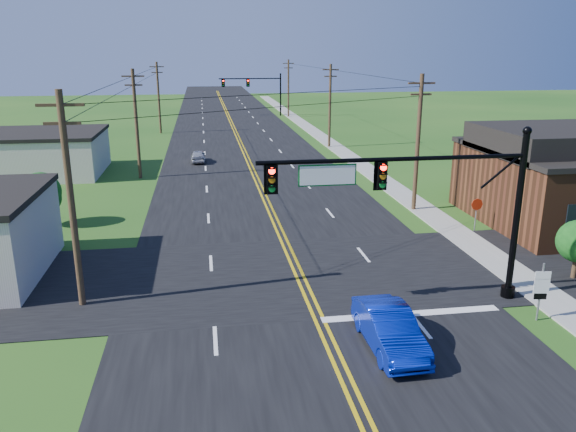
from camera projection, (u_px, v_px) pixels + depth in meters
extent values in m
cube|color=black|center=(240.00, 146.00, 63.17)|extent=(16.00, 220.00, 0.04)
cube|color=black|center=(295.00, 274.00, 27.16)|extent=(70.00, 10.00, 0.04)
cube|color=gray|center=(354.00, 160.00, 55.21)|extent=(2.00, 160.00, 0.08)
cylinder|color=black|center=(517.00, 219.00, 23.62)|extent=(0.28, 0.28, 7.20)
cylinder|color=black|center=(508.00, 292.00, 24.58)|extent=(0.60, 0.60, 0.50)
sphere|color=black|center=(527.00, 131.00, 22.57)|extent=(0.36, 0.36, 0.36)
cylinder|color=black|center=(395.00, 159.00, 22.06)|extent=(11.00, 0.18, 0.18)
cube|color=#055E1C|center=(327.00, 175.00, 21.83)|extent=(2.30, 0.06, 0.85)
cylinder|color=black|center=(281.00, 93.00, 91.86)|extent=(0.28, 0.28, 7.20)
cylinder|color=black|center=(281.00, 114.00, 92.82)|extent=(0.60, 0.60, 0.50)
sphere|color=black|center=(280.00, 70.00, 90.81)|extent=(0.36, 0.36, 0.36)
cylinder|color=black|center=(250.00, 79.00, 90.46)|extent=(10.00, 0.18, 0.18)
cube|color=#055E1C|center=(230.00, 82.00, 90.15)|extent=(2.30, 0.06, 0.85)
cube|color=beige|center=(30.00, 155.00, 48.57)|extent=(12.00, 9.00, 3.40)
cube|color=black|center=(27.00, 134.00, 48.05)|extent=(12.20, 9.20, 0.30)
cylinder|color=#3D291C|center=(71.00, 203.00, 22.62)|extent=(0.28, 0.28, 9.00)
cube|color=#3D291C|center=(60.00, 105.00, 21.51)|extent=(1.80, 0.12, 0.12)
cube|color=#3D291C|center=(62.00, 123.00, 21.71)|extent=(1.40, 0.12, 0.12)
cylinder|color=#3D291C|center=(137.00, 125.00, 46.31)|extent=(0.28, 0.28, 9.00)
cube|color=#3D291C|center=(133.00, 76.00, 45.20)|extent=(1.80, 0.12, 0.12)
cube|color=#3D291C|center=(134.00, 85.00, 45.40)|extent=(1.40, 0.12, 0.12)
cylinder|color=#3D291C|center=(159.00, 98.00, 71.90)|extent=(0.28, 0.28, 9.00)
cube|color=#3D291C|center=(157.00, 67.00, 70.79)|extent=(1.80, 0.12, 0.12)
cube|color=#3D291C|center=(157.00, 72.00, 70.99)|extent=(1.40, 0.12, 0.12)
cylinder|color=#3D291C|center=(418.00, 144.00, 36.78)|extent=(0.28, 0.28, 9.00)
cube|color=#3D291C|center=(422.00, 83.00, 35.67)|extent=(1.80, 0.12, 0.12)
cube|color=#3D291C|center=(421.00, 94.00, 35.87)|extent=(1.40, 0.12, 0.12)
cylinder|color=#3D291C|center=(330.00, 106.00, 61.42)|extent=(0.28, 0.28, 9.00)
cube|color=#3D291C|center=(331.00, 70.00, 60.32)|extent=(1.80, 0.12, 0.12)
cube|color=#3D291C|center=(331.00, 76.00, 60.51)|extent=(1.40, 0.12, 0.12)
cylinder|color=#3D291C|center=(288.00, 89.00, 89.86)|extent=(0.28, 0.28, 9.00)
cube|color=#3D291C|center=(288.00, 63.00, 88.75)|extent=(1.80, 0.12, 0.12)
cube|color=#3D291C|center=(288.00, 68.00, 88.95)|extent=(1.40, 0.12, 0.12)
cylinder|color=#3D291C|center=(473.00, 181.00, 42.49)|extent=(0.24, 0.24, 1.85)
sphere|color=#104513|center=(475.00, 159.00, 42.01)|extent=(3.00, 3.00, 3.00)
cylinder|color=#3D291C|center=(575.00, 265.00, 26.49)|extent=(0.24, 0.24, 1.32)
cylinder|color=#3D291C|center=(44.00, 214.00, 34.40)|extent=(0.24, 0.24, 1.54)
sphere|color=#104513|center=(41.00, 192.00, 34.00)|extent=(2.40, 2.40, 2.40)
imported|color=#071B9D|center=(389.00, 330.00, 20.20)|extent=(1.68, 4.58, 1.50)
imported|color=#ADADB2|center=(198.00, 156.00, 54.00)|extent=(1.43, 3.46, 1.17)
cylinder|color=slate|center=(540.00, 292.00, 22.19)|extent=(0.09, 0.09, 2.45)
cube|color=white|center=(543.00, 276.00, 21.95)|extent=(0.61, 0.13, 0.33)
cube|color=white|center=(542.00, 286.00, 22.08)|extent=(0.61, 0.13, 0.61)
cube|color=black|center=(540.00, 296.00, 22.20)|extent=(0.50, 0.12, 0.24)
cylinder|color=slate|center=(476.00, 216.00, 33.33)|extent=(0.07, 0.07, 1.90)
cylinder|color=#A52109|center=(477.00, 204.00, 33.10)|extent=(0.73, 0.06, 0.72)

